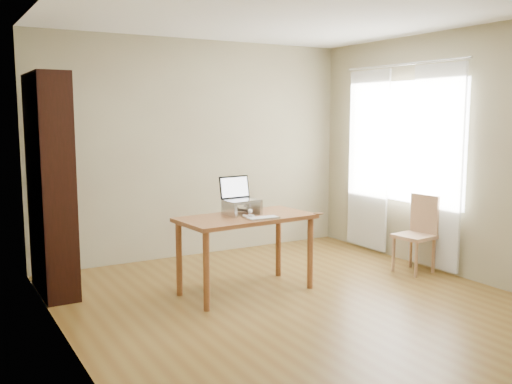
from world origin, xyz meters
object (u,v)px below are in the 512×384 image
Objects in this scene: keyboard at (263,218)px; chair at (419,231)px; bookshelf at (51,185)px; desk at (246,227)px; cat at (238,208)px; laptop at (239,194)px.

keyboard is 0.37× the size of chair.
chair is (1.93, -0.09, -0.31)m from keyboard.
desk is (1.61, -0.92, -0.41)m from bookshelf.
cat reaches higher than chair.
laptop reaches higher than keyboard.
desk is at bearing 163.76° from chair.
cat is (-0.02, 0.11, 0.17)m from desk.
chair is at bearing 0.80° from keyboard.
cat is 0.56× the size of chair.
bookshelf is 1.80m from cat.
desk is 0.20m from cat.
bookshelf is at bearing 149.69° from laptop.
chair is (1.99, -0.31, -0.19)m from desk.
laptop is at bearing 159.91° from chair.
keyboard is at bearing -34.42° from bookshelf.
bookshelf is at bearing 145.85° from desk.
desk is at bearing 108.53° from keyboard.
cat is at bearing 107.63° from keyboard.
keyboard is at bearing -84.90° from laptop.
desk is at bearing -29.85° from bookshelf.
desk is 2.02m from chair.
bookshelf is 1.90m from desk.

